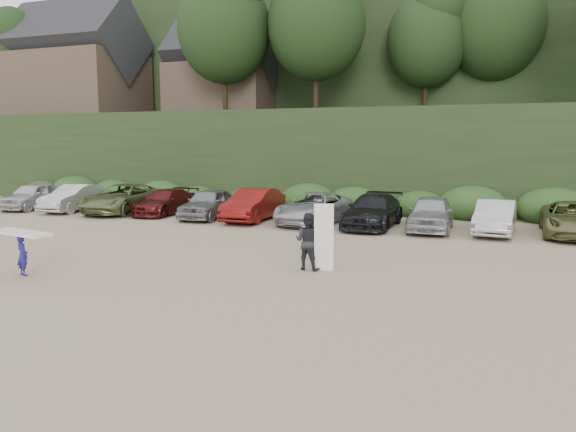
% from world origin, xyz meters
% --- Properties ---
extents(ground, '(120.00, 120.00, 0.00)m').
position_xyz_m(ground, '(0.00, 0.00, 0.00)').
color(ground, tan).
rests_on(ground, ground).
extents(hillside_backdrop, '(90.00, 41.50, 28.00)m').
position_xyz_m(hillside_backdrop, '(-0.26, 35.93, 11.22)').
color(hillside_backdrop, black).
rests_on(hillside_backdrop, ground).
extents(parked_cars, '(39.75, 6.05, 1.64)m').
position_xyz_m(parked_cars, '(0.44, 9.90, 0.77)').
color(parked_cars, silver).
rests_on(parked_cars, ground).
extents(child_surfer, '(2.38, 1.11, 1.37)m').
position_xyz_m(child_surfer, '(-4.88, -3.65, 0.94)').
color(child_surfer, navy).
rests_on(child_surfer, ground).
extents(adult_surfer, '(1.37, 0.81, 2.17)m').
position_xyz_m(adult_surfer, '(3.06, 0.20, 0.93)').
color(adult_surfer, black).
rests_on(adult_surfer, ground).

